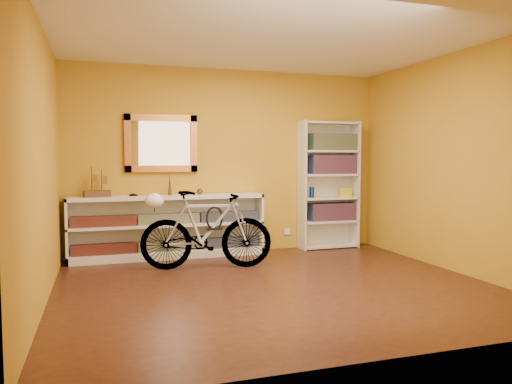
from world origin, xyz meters
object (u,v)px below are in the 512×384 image
object	(u,v)px
console_unit	(169,227)
helmet	(154,201)
bookcase	(329,185)
bicycle	(207,230)

from	to	relation	value
console_unit	helmet	size ratio (longest dim) A/B	11.18
console_unit	bookcase	distance (m)	2.45
bookcase	helmet	world-z (taller)	bookcase
console_unit	bicycle	world-z (taller)	bicycle
bookcase	console_unit	bearing A→B (deg)	-179.40
console_unit	helmet	world-z (taller)	helmet
bookcase	helmet	bearing A→B (deg)	-164.69
bicycle	console_unit	bearing A→B (deg)	33.04
bicycle	helmet	xyz separation A→B (m)	(-0.61, 0.10, 0.36)
bookcase	bicycle	bearing A→B (deg)	-157.91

